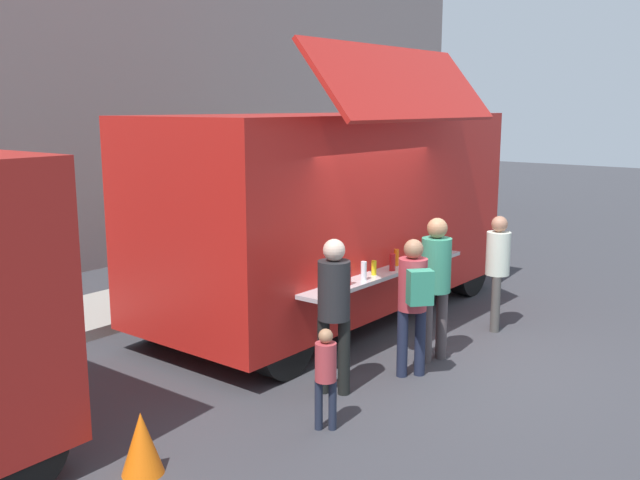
{
  "coord_description": "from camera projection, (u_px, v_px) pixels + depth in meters",
  "views": [
    {
      "loc": [
        -7.39,
        -3.94,
        3.06
      ],
      "look_at": [
        -0.12,
        1.69,
        1.3
      ],
      "focal_mm": 39.54,
      "sensor_mm": 36.0,
      "label": 1
    }
  ],
  "objects": [
    {
      "name": "customer_extra_browsing",
      "position": [
        498.0,
        263.0,
        9.61
      ],
      "size": [
        0.32,
        0.32,
        1.59
      ],
      "rotation": [
        0.0,
        0.0,
        1.97
      ],
      "color": "#4A4744",
      "rests_on": "ground"
    },
    {
      "name": "child_near_queue",
      "position": [
        326.0,
        370.0,
        6.65
      ],
      "size": [
        0.2,
        0.2,
        1.01
      ],
      "rotation": [
        0.0,
        0.0,
        0.63
      ],
      "color": "#1E2436",
      "rests_on": "ground"
    },
    {
      "name": "ground_plane",
      "position": [
        434.0,
        358.0,
        8.68
      ],
      "size": [
        60.0,
        60.0,
        0.0
      ],
      "primitive_type": "plane",
      "color": "#38383D"
    },
    {
      "name": "food_truck_main",
      "position": [
        333.0,
        208.0,
        10.16
      ],
      "size": [
        6.01,
        3.2,
        3.78
      ],
      "rotation": [
        0.0,
        0.0,
        -0.01
      ],
      "color": "red",
      "rests_on": "ground"
    },
    {
      "name": "customer_front_ordering",
      "position": [
        435.0,
        277.0,
        8.41
      ],
      "size": [
        0.57,
        0.39,
        1.76
      ],
      "rotation": [
        0.0,
        0.0,
        1.2
      ],
      "color": "#4E4446",
      "rests_on": "ground"
    },
    {
      "name": "trash_bin",
      "position": [
        353.0,
        230.0,
        14.71
      ],
      "size": [
        0.6,
        0.6,
        1.02
      ],
      "primitive_type": "cylinder",
      "color": "#2F5F36",
      "rests_on": "ground"
    },
    {
      "name": "customer_rear_waiting",
      "position": [
        334.0,
        303.0,
        7.43
      ],
      "size": [
        0.35,
        0.35,
        1.7
      ],
      "rotation": [
        0.0,
        0.0,
        0.47
      ],
      "color": "black",
      "rests_on": "ground"
    },
    {
      "name": "customer_mid_with_backpack",
      "position": [
        414.0,
        294.0,
        7.9
      ],
      "size": [
        0.48,
        0.5,
        1.6
      ],
      "rotation": [
        0.0,
        0.0,
        0.85
      ],
      "color": "#1D2339",
      "rests_on": "ground"
    },
    {
      "name": "traffic_cone_orange",
      "position": [
        142.0,
        443.0,
        5.9
      ],
      "size": [
        0.36,
        0.36,
        0.55
      ],
      "primitive_type": "cone",
      "color": "orange",
      "rests_on": "ground"
    }
  ]
}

